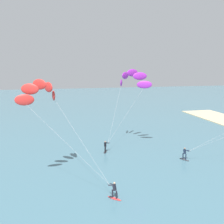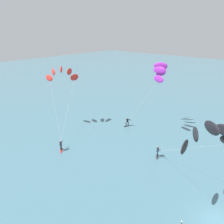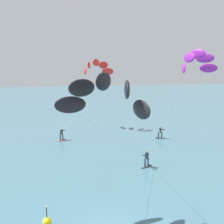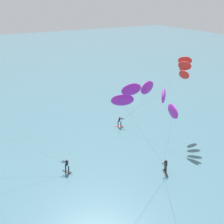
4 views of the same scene
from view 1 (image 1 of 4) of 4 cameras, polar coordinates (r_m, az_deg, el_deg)
The scene contains 2 objects.
kitesurfer_nearshore at distance 39.70m, azimuth 4.25°, elevation 6.82°, with size 6.38×7.31×11.83m.
kitesurfer_mid_water at distance 28.00m, azimuth -14.88°, elevation 3.64°, with size 9.04×9.49×10.99m.
Camera 1 is at (-23.80, 27.46, 12.36)m, focal length 42.13 mm.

